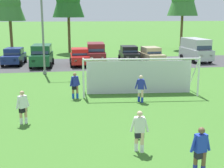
% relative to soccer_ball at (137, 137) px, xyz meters
% --- Properties ---
extents(ground_plane, '(400.00, 400.00, 0.00)m').
position_rel_soccer_ball_xyz_m(ground_plane, '(0.26, 8.05, -0.11)').
color(ground_plane, '#3D7028').
extents(parking_lot_strip, '(52.00, 8.40, 0.01)m').
position_rel_soccer_ball_xyz_m(parking_lot_strip, '(0.26, 20.78, -0.11)').
color(parking_lot_strip, '#3D3D3F').
rests_on(parking_lot_strip, ground).
extents(soccer_ball, '(0.22, 0.22, 0.22)m').
position_rel_soccer_ball_xyz_m(soccer_ball, '(0.00, 0.00, 0.00)').
color(soccer_ball, white).
rests_on(soccer_ball, ground).
extents(soccer_goal, '(7.56, 2.60, 2.57)m').
position_rel_soccer_ball_xyz_m(soccer_goal, '(1.96, 7.41, 1.18)').
color(soccer_goal, white).
rests_on(soccer_goal, ground).
extents(player_striker_near, '(0.63, 0.53, 1.64)m').
position_rel_soccer_ball_xyz_m(player_striker_near, '(-4.97, 2.76, 0.71)').
color(player_striker_near, tan).
rests_on(player_striker_near, ground).
extents(player_midfield_center, '(0.70, 0.42, 1.64)m').
position_rel_soccer_ball_xyz_m(player_midfield_center, '(-2.29, 7.03, 0.71)').
color(player_midfield_center, '#936B4C').
rests_on(player_midfield_center, ground).
extents(player_defender_far, '(0.71, 0.36, 1.64)m').
position_rel_soccer_ball_xyz_m(player_defender_far, '(1.56, 5.56, 0.71)').
color(player_defender_far, beige).
rests_on(player_defender_far, ground).
extents(player_winger_right, '(0.75, 0.31, 1.64)m').
position_rel_soccer_ball_xyz_m(player_winger_right, '(1.32, -3.20, 0.71)').
color(player_winger_right, brown).
rests_on(player_winger_right, ground).
extents(player_trailing_back, '(0.73, 0.31, 1.64)m').
position_rel_soccer_ball_xyz_m(player_trailing_back, '(-0.23, -1.19, 0.71)').
color(player_trailing_back, beige).
rests_on(player_trailing_back, ground).
extents(parked_car_slot_left, '(2.28, 4.32, 1.72)m').
position_rel_soccer_ball_xyz_m(parked_car_slot_left, '(-7.94, 21.49, 0.77)').
color(parked_car_slot_left, navy).
rests_on(parked_car_slot_left, ground).
extents(parked_car_slot_center_left, '(2.33, 4.70, 2.16)m').
position_rel_soccer_ball_xyz_m(parked_car_slot_center_left, '(-5.01, 19.95, 1.00)').
color(parked_car_slot_center_left, '#194C2D').
rests_on(parked_car_slot_center_left, ground).
extents(parked_car_slot_center, '(2.07, 4.22, 1.72)m').
position_rel_soccer_ball_xyz_m(parked_car_slot_center, '(-1.20, 20.03, 0.77)').
color(parked_car_slot_center, red).
rests_on(parked_car_slot_center, ground).
extents(parked_car_slot_center_right, '(2.37, 4.72, 2.16)m').
position_rel_soccer_ball_xyz_m(parked_car_slot_center_right, '(0.58, 21.04, 1.00)').
color(parked_car_slot_center_right, maroon).
rests_on(parked_car_slot_center_right, ground).
extents(parked_car_slot_right, '(2.23, 4.30, 1.72)m').
position_rel_soccer_ball_xyz_m(parked_car_slot_right, '(4.33, 21.58, 0.77)').
color(parked_car_slot_right, black).
rests_on(parked_car_slot_right, ground).
extents(parked_car_slot_far_right, '(2.22, 4.30, 1.72)m').
position_rel_soccer_ball_xyz_m(parked_car_slot_far_right, '(6.46, 20.20, 0.77)').
color(parked_car_slot_far_right, tan).
rests_on(parked_car_slot_far_right, ground).
extents(parked_car_slot_end, '(2.35, 4.88, 2.52)m').
position_rel_soccer_ball_xyz_m(parked_car_slot_end, '(11.72, 20.70, 1.23)').
color(parked_car_slot_end, '#B2B2BC').
rests_on(parked_car_slot_end, ground).
extents(street_lamp, '(2.00, 0.32, 7.63)m').
position_rel_soccer_ball_xyz_m(street_lamp, '(-4.39, 15.54, 3.84)').
color(street_lamp, slate).
rests_on(street_lamp, ground).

